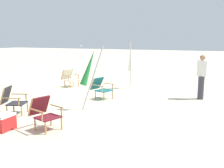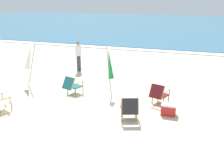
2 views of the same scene
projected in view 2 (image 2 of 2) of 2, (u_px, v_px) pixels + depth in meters
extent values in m
plane|color=beige|center=(73.00, 105.00, 9.83)|extent=(80.00, 80.00, 0.00)
cube|color=teal|center=(172.00, 24.00, 38.16)|extent=(80.00, 40.00, 0.10)
cube|color=white|center=(141.00, 49.00, 19.95)|extent=(80.00, 1.10, 0.06)
cube|color=beige|center=(2.00, 102.00, 9.19)|extent=(0.66, 0.64, 0.04)
cylinder|color=#AD7F4C|center=(5.00, 103.00, 9.55)|extent=(0.04, 0.04, 0.32)
cylinder|color=#AD7F4C|center=(12.00, 107.00, 9.25)|extent=(0.04, 0.04, 0.32)
cylinder|color=#AD7F4C|center=(0.00, 110.00, 8.94)|extent=(0.04, 0.04, 0.32)
cylinder|color=#AD7F4C|center=(2.00, 96.00, 9.45)|extent=(0.04, 0.04, 0.22)
cube|color=#AD7F4C|center=(4.00, 99.00, 8.93)|extent=(0.24, 0.50, 0.02)
cylinder|color=#AD7F4C|center=(10.00, 100.00, 9.10)|extent=(0.04, 0.04, 0.22)
cube|color=#28282D|center=(129.00, 109.00, 8.62)|extent=(0.65, 0.63, 0.04)
cube|color=#28282D|center=(130.00, 106.00, 8.24)|extent=(0.53, 0.36, 0.50)
cylinder|color=#AD7F4C|center=(121.00, 111.00, 8.87)|extent=(0.04, 0.04, 0.32)
cylinder|color=#AD7F4C|center=(135.00, 111.00, 8.88)|extent=(0.04, 0.04, 0.32)
cylinder|color=#AD7F4C|center=(122.00, 117.00, 8.46)|extent=(0.04, 0.04, 0.32)
cylinder|color=#AD7F4C|center=(137.00, 117.00, 8.47)|extent=(0.04, 0.04, 0.32)
cube|color=#AD7F4C|center=(121.00, 104.00, 8.53)|extent=(0.22, 0.51, 0.02)
cylinder|color=#AD7F4C|center=(120.00, 104.00, 8.74)|extent=(0.04, 0.04, 0.22)
cube|color=#AD7F4C|center=(138.00, 103.00, 8.54)|extent=(0.22, 0.51, 0.02)
cylinder|color=#AD7F4C|center=(137.00, 104.00, 8.75)|extent=(0.04, 0.04, 0.22)
cylinder|color=#AD7F4C|center=(122.00, 107.00, 8.23)|extent=(0.11, 0.20, 0.51)
cylinder|color=#AD7F4C|center=(138.00, 106.00, 8.24)|extent=(0.11, 0.20, 0.51)
cube|color=#196066|center=(75.00, 86.00, 10.86)|extent=(0.64, 0.62, 0.04)
cube|color=#196066|center=(68.00, 83.00, 10.51)|extent=(0.56, 0.43, 0.47)
cylinder|color=#AD7F4C|center=(75.00, 87.00, 11.21)|extent=(0.04, 0.04, 0.32)
cylinder|color=#AD7F4C|center=(83.00, 90.00, 10.94)|extent=(0.04, 0.04, 0.32)
cylinder|color=#AD7F4C|center=(68.00, 90.00, 10.88)|extent=(0.04, 0.04, 0.32)
cylinder|color=#AD7F4C|center=(76.00, 92.00, 10.61)|extent=(0.04, 0.04, 0.32)
cube|color=#AD7F4C|center=(70.00, 80.00, 10.93)|extent=(0.20, 0.51, 0.02)
cylinder|color=#AD7F4C|center=(73.00, 81.00, 11.11)|extent=(0.04, 0.04, 0.22)
cube|color=#AD7F4C|center=(79.00, 83.00, 10.61)|extent=(0.20, 0.51, 0.02)
cylinder|color=#AD7F4C|center=(83.00, 84.00, 10.79)|extent=(0.04, 0.04, 0.22)
cylinder|color=#AD7F4C|center=(64.00, 82.00, 10.65)|extent=(0.13, 0.29, 0.47)
cylinder|color=#AD7F4C|center=(73.00, 85.00, 10.36)|extent=(0.13, 0.29, 0.47)
cube|color=maroon|center=(161.00, 95.00, 9.90)|extent=(0.64, 0.62, 0.04)
cube|color=maroon|center=(157.00, 92.00, 9.56)|extent=(0.55, 0.39, 0.49)
cylinder|color=#AD7F4C|center=(157.00, 96.00, 10.25)|extent=(0.04, 0.04, 0.32)
cylinder|color=#AD7F4C|center=(169.00, 98.00, 9.99)|extent=(0.04, 0.04, 0.32)
cylinder|color=#AD7F4C|center=(152.00, 99.00, 9.92)|extent=(0.04, 0.04, 0.32)
cylinder|color=#AD7F4C|center=(163.00, 102.00, 9.66)|extent=(0.04, 0.04, 0.32)
cube|color=#AD7F4C|center=(154.00, 88.00, 9.98)|extent=(0.19, 0.51, 0.02)
cylinder|color=#AD7F4C|center=(156.00, 89.00, 10.15)|extent=(0.04, 0.04, 0.22)
cube|color=#AD7F4C|center=(168.00, 91.00, 9.66)|extent=(0.19, 0.51, 0.02)
cylinder|color=#AD7F4C|center=(170.00, 92.00, 9.84)|extent=(0.04, 0.04, 0.22)
cylinder|color=#AD7F4C|center=(150.00, 90.00, 9.71)|extent=(0.12, 0.26, 0.49)
cylinder|color=#AD7F4C|center=(163.00, 93.00, 9.42)|extent=(0.12, 0.26, 0.49)
cylinder|color=#B7B2A8|center=(32.00, 64.00, 11.53)|extent=(0.52, 0.22, 2.05)
cone|color=white|center=(29.00, 56.00, 11.42)|extent=(0.53, 0.37, 1.17)
sphere|color=#B7B2A8|center=(24.00, 41.00, 11.21)|extent=(0.06, 0.06, 0.06)
cylinder|color=#B7B2A8|center=(109.00, 72.00, 10.46)|extent=(0.46, 0.60, 2.00)
cone|color=#23843D|center=(110.00, 64.00, 10.24)|extent=(0.52, 0.60, 1.16)
sphere|color=#B7B2A8|center=(111.00, 49.00, 9.84)|extent=(0.06, 0.06, 0.06)
cylinder|color=#383842|center=(79.00, 63.00, 14.19)|extent=(0.22, 0.22, 0.86)
cube|color=white|center=(78.00, 50.00, 13.96)|extent=(0.21, 0.35, 0.56)
sphere|color=#9E7051|center=(78.00, 43.00, 13.84)|extent=(0.20, 0.20, 0.20)
cube|color=red|center=(168.00, 110.00, 8.93)|extent=(0.48, 0.34, 0.34)
cube|color=white|center=(169.00, 105.00, 8.87)|extent=(0.49, 0.35, 0.06)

